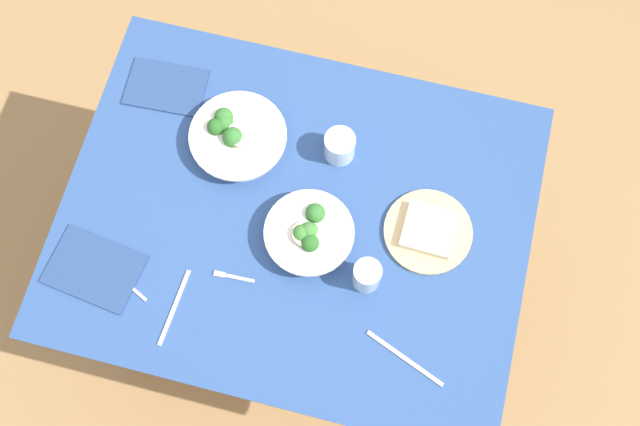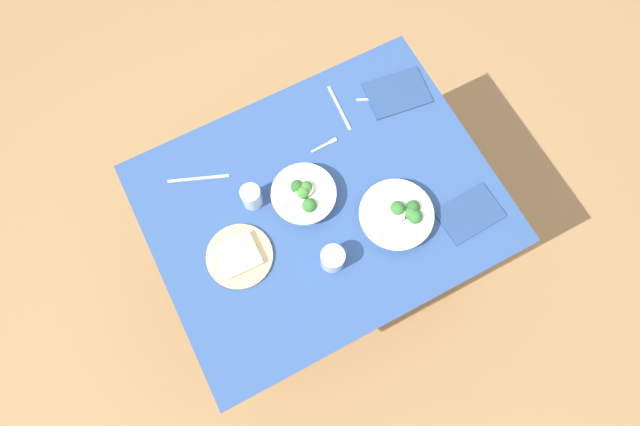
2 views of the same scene
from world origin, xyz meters
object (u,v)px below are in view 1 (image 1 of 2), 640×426
Objects in this scene: broccoli_bowl_far at (236,136)px; fork_by_far_bowl at (232,277)px; napkin_folded_lower at (94,269)px; bread_side_plate at (428,231)px; water_glass_center at (367,275)px; table_knife_right at (174,307)px; napkin_folded_upper at (166,87)px; broccoli_bowl_near at (309,234)px; water_glass_side at (340,146)px; fork_by_near_bowl at (128,284)px; table_knife_left at (405,358)px.

fork_by_far_bowl is at bearing -75.96° from broccoli_bowl_far.
bread_side_plate is at bearing 20.71° from napkin_folded_lower.
water_glass_center is 0.41× the size of napkin_folded_lower.
water_glass_center is 0.65m from napkin_folded_lower.
napkin_folded_upper reaches higher than table_knife_right.
bread_side_plate reaches higher than napkin_folded_lower.
bread_side_plate is 1.14× the size of table_knife_right.
table_knife_right is 0.87× the size of napkin_folded_lower.
broccoli_bowl_far reaches higher than napkin_folded_lower.
water_glass_side is (0.02, 0.24, 0.01)m from broccoli_bowl_near.
napkin_folded_lower is at bearing -91.82° from napkin_folded_upper.
table_knife_right is (-0.11, -0.10, -0.00)m from fork_by_far_bowl.
table_knife_right is at bearing -93.16° from broccoli_bowl_far.
broccoli_bowl_far is 3.06× the size of water_glass_side.
fork_by_far_bowl is at bearing -135.68° from fork_by_near_bowl.
table_knife_left is (0.68, -0.01, -0.00)m from fork_by_near_bowl.
bread_side_plate is at bearing 113.46° from table_knife_left.
table_knife_left is 1.03× the size of napkin_folded_upper.
broccoli_bowl_far is 0.45m from fork_by_near_bowl.
napkin_folded_lower is (-0.77, 0.03, 0.00)m from table_knife_left.
napkin_folded_upper is at bearing 171.87° from water_glass_side.
table_knife_right is (0.12, -0.03, -0.00)m from fork_by_near_bowl.
broccoli_bowl_far is 0.48m from water_glass_center.
water_glass_side is at bearing 41.42° from napkin_folded_lower.
broccoli_bowl_near is at bearing -33.31° from napkin_folded_upper.
fork_by_far_bowl is at bearing -137.73° from broccoli_bowl_near.
table_knife_left is 0.92m from napkin_folded_upper.
broccoli_bowl_near reaches higher than table_knife_right.
table_knife_right is at bearing -137.29° from broccoli_bowl_near.
broccoli_bowl_near is at bearing -43.16° from table_knife_right.
broccoli_bowl_near reaches higher than fork_by_near_bowl.
broccoli_bowl_near is at bearing 163.02° from table_knife_left.
bread_side_plate is 0.81m from napkin_folded_lower.
water_glass_side is 0.80× the size of fork_by_far_bowl.
napkin_folded_upper is (-0.62, 0.38, -0.04)m from water_glass_center.
napkin_folded_lower is (-0.09, 0.02, 0.00)m from fork_by_near_bowl.
napkin_folded_lower is at bearing -168.19° from water_glass_center.
broccoli_bowl_far is 2.75× the size of water_glass_center.
table_knife_right is at bearing -11.17° from napkin_folded_lower.
water_glass_side is at bearing 7.12° from broccoli_bowl_far.
napkin_folded_upper and napkin_folded_lower have the same top height.
napkin_folded_lower is (-0.64, -0.13, -0.04)m from water_glass_center.
napkin_folded_upper is at bearing -56.16° from fork_by_near_bowl.
broccoli_bowl_far is at bearing 162.29° from table_knife_left.
broccoli_bowl_near is 2.71× the size of water_glass_side.
broccoli_bowl_near is 1.06× the size of napkin_folded_upper.
bread_side_plate is 2.70× the size of water_glass_side.
fork_by_near_bowl is at bearing -159.16° from table_knife_left.
napkin_folded_upper is 0.51m from napkin_folded_lower.
fork_by_far_bowl is (-0.43, -0.22, -0.01)m from bread_side_plate.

